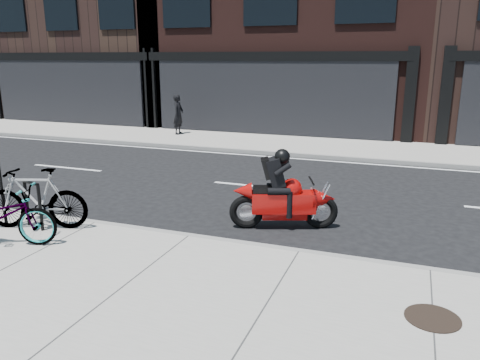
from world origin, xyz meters
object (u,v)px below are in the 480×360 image
at_px(bicycle_rear, 36,199).
at_px(manhole_cover, 433,318).
at_px(motorcycle, 289,196).
at_px(bike_rack, 33,201).
at_px(pedestrian, 178,114).

xyz_separation_m(bicycle_rear, manhole_cover, (6.77, -0.82, -0.56)).
distance_m(bicycle_rear, motorcycle, 4.67).
relative_size(bicycle_rear, motorcycle, 0.95).
distance_m(bike_rack, pedestrian, 11.12).
xyz_separation_m(bike_rack, manhole_cover, (6.84, -0.82, -0.52)).
bearing_deg(bicycle_rear, bike_rack, -107.83).
distance_m(bike_rack, bicycle_rear, 0.09).
bearing_deg(motorcycle, pedestrian, 107.96).
bearing_deg(motorcycle, bike_rack, -175.84).
height_order(motorcycle, pedestrian, pedestrian).
relative_size(bike_rack, motorcycle, 0.44).
xyz_separation_m(bicycle_rear, pedestrian, (-2.70, 10.80, 0.24)).
height_order(bicycle_rear, pedestrian, pedestrian).
bearing_deg(bicycle_rear, manhole_cover, 65.25).
distance_m(pedestrian, manhole_cover, 15.01).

